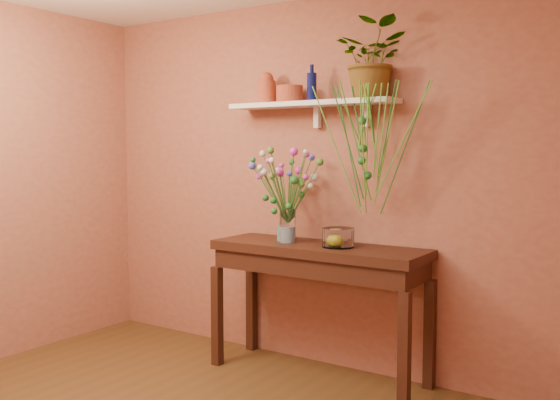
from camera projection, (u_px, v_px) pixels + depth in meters
name	position (u px, v px, depth m)	size (l,w,h in m)	color
room	(100.00, 201.00, 2.99)	(4.04, 4.04, 2.70)	#503218
sideboard	(318.00, 264.00, 4.36)	(1.54, 0.49, 0.93)	#361A11
wall_shelf	(312.00, 105.00, 4.47)	(1.30, 0.24, 0.19)	white
terracotta_jug	(266.00, 88.00, 4.66)	(0.17, 0.17, 0.23)	#AE492F
terracotta_pot	(290.00, 94.00, 4.53)	(0.19, 0.19, 0.12)	#AE492F
blue_bottle	(312.00, 86.00, 4.43)	(0.09, 0.09, 0.26)	#0A1047
spider_plant	(373.00, 60.00, 4.20)	(0.47, 0.40, 0.52)	#206622
plant_fronds	(367.00, 142.00, 4.09)	(0.83, 0.42, 0.86)	#206622
glass_vase	(288.00, 228.00, 4.46)	(0.11, 0.11, 0.24)	white
bouquet	(286.00, 178.00, 4.43)	(0.55, 0.52, 0.54)	#386B28
glass_bowl	(338.00, 238.00, 4.24)	(0.22, 0.22, 0.13)	white
lemon	(336.00, 240.00, 4.23)	(0.09, 0.09, 0.09)	yellow
carton	(282.00, 234.00, 4.50)	(0.06, 0.04, 0.11)	#275B7B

